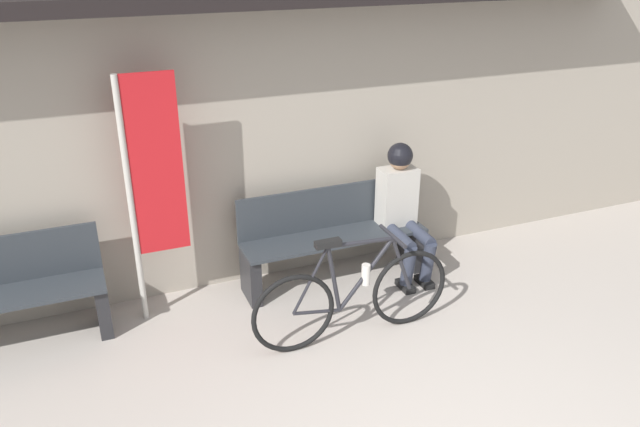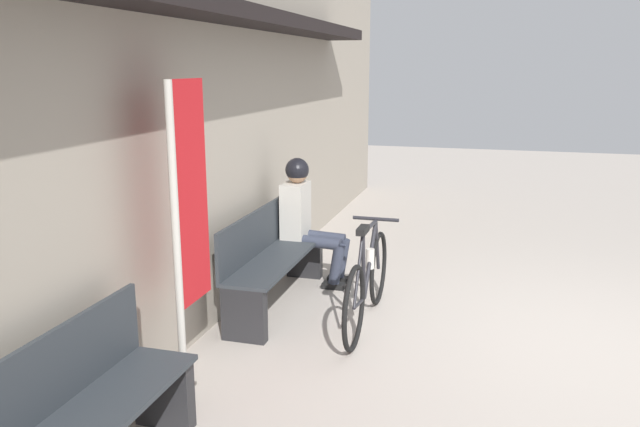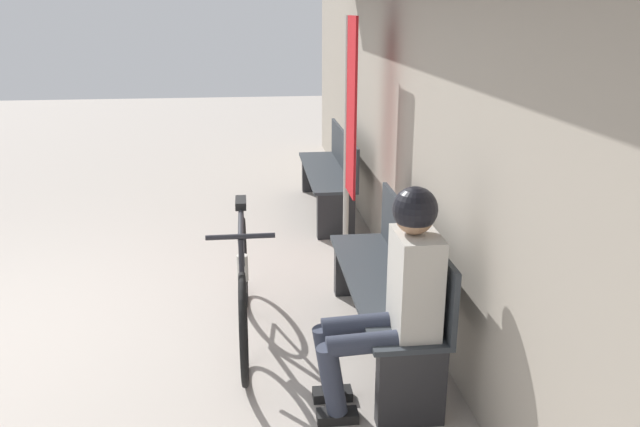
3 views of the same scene
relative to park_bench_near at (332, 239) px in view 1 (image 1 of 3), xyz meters
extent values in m
cube|color=#9E9384|center=(-0.24, 0.37, 1.19)|extent=(12.00, 0.12, 3.20)
cube|color=#2D3338|center=(0.00, -0.05, 0.04)|extent=(1.70, 0.42, 0.03)
cube|color=#2D3338|center=(0.00, 0.14, 0.25)|extent=(1.70, 0.03, 0.40)
cube|color=#232326|center=(-0.80, -0.05, -0.19)|extent=(0.10, 0.36, 0.44)
cube|color=#232326|center=(0.80, -0.05, -0.19)|extent=(0.10, 0.36, 0.44)
torus|color=black|center=(-0.71, -0.91, -0.08)|extent=(0.66, 0.04, 0.66)
torus|color=black|center=(0.29, -0.91, -0.08)|extent=(0.66, 0.04, 0.66)
cylinder|color=#232328|center=(-0.16, -0.91, 0.42)|extent=(0.54, 0.03, 0.07)
cylinder|color=#232328|center=(-0.11, -0.91, 0.13)|extent=(0.47, 0.03, 0.56)
cylinder|color=#232328|center=(-0.38, -0.91, 0.15)|extent=(0.13, 0.03, 0.58)
cylinder|color=#232328|center=(-0.52, -0.91, -0.11)|extent=(0.38, 0.03, 0.09)
cylinder|color=#232328|center=(-0.57, -0.91, 0.18)|extent=(0.30, 0.02, 0.53)
cylinder|color=#232328|center=(0.20, -0.91, 0.16)|extent=(0.21, 0.03, 0.49)
cube|color=black|center=(-0.43, -0.91, 0.46)|extent=(0.20, 0.07, 0.05)
cylinder|color=#232328|center=(0.11, -0.91, 0.42)|extent=(0.03, 0.40, 0.03)
cylinder|color=beige|center=(-0.11, -0.91, 0.13)|extent=(0.07, 0.07, 0.17)
cylinder|color=#2D3342|center=(0.54, -0.27, 0.04)|extent=(0.11, 0.44, 0.13)
cylinder|color=#2D3342|center=(0.54, -0.46, -0.16)|extent=(0.11, 0.17, 0.41)
cube|color=black|center=(0.54, -0.43, -0.38)|extent=(0.10, 0.22, 0.06)
cylinder|color=#2D3342|center=(0.74, -0.27, 0.04)|extent=(0.11, 0.44, 0.13)
cylinder|color=#2D3342|center=(0.74, -0.46, -0.16)|extent=(0.11, 0.17, 0.41)
cube|color=black|center=(0.74, -0.43, -0.38)|extent=(0.10, 0.22, 0.06)
cube|color=#B7B2A8|center=(0.64, -0.01, 0.33)|extent=(0.34, 0.22, 0.54)
sphere|color=#9E7556|center=(0.64, -0.03, 0.70)|extent=(0.20, 0.20, 0.20)
sphere|color=black|center=(0.64, -0.03, 0.73)|extent=(0.23, 0.23, 0.23)
cube|color=#232326|center=(-2.04, -0.05, -0.19)|extent=(0.10, 0.36, 0.44)
cylinder|color=#B7B2A8|center=(-1.71, -0.01, 0.61)|extent=(0.05, 0.05, 2.04)
cube|color=red|center=(-1.49, -0.01, 0.90)|extent=(0.40, 0.02, 1.44)
camera|label=1|loc=(-2.03, -4.67, 2.53)|focal=35.00mm
camera|label=2|loc=(-5.02, -1.87, 1.70)|focal=35.00mm
camera|label=3|loc=(3.52, -0.84, 1.67)|focal=35.00mm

